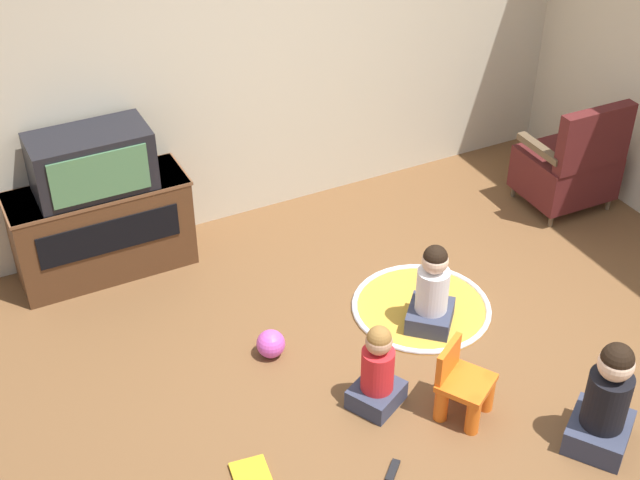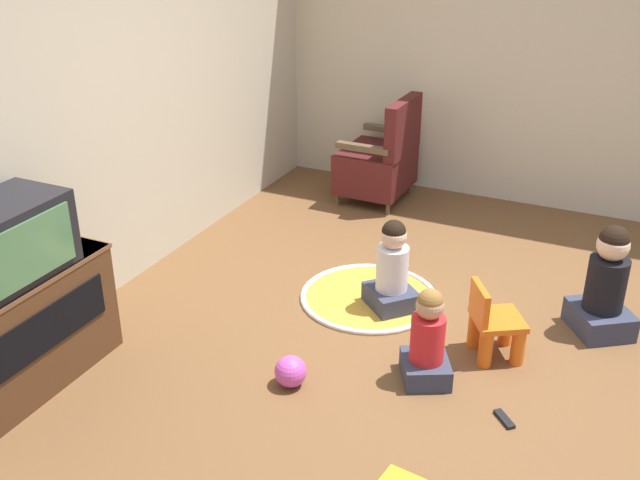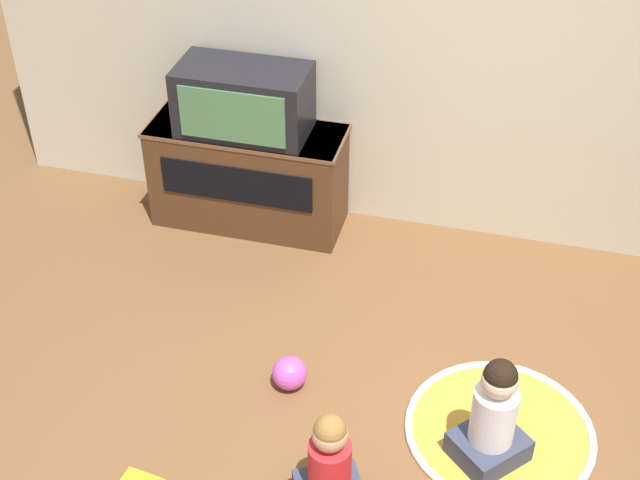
% 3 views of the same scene
% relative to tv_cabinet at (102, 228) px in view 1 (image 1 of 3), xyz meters
% --- Properties ---
extents(ground_plane, '(30.00, 30.00, 0.00)m').
position_rel_tv_cabinet_xyz_m(ground_plane, '(1.35, -1.94, -0.34)').
color(ground_plane, brown).
extents(wall_back, '(5.60, 0.12, 2.86)m').
position_rel_tv_cabinet_xyz_m(wall_back, '(1.15, 0.30, 1.08)').
color(wall_back, beige).
rests_on(wall_back, ground_plane).
extents(tv_cabinet, '(1.20, 0.45, 0.66)m').
position_rel_tv_cabinet_xyz_m(tv_cabinet, '(0.00, 0.00, 0.00)').
color(tv_cabinet, '#4C2D19').
rests_on(tv_cabinet, ground_plane).
extents(television, '(0.77, 0.42, 0.41)m').
position_rel_tv_cabinet_xyz_m(television, '(0.00, -0.01, 0.52)').
color(television, black).
rests_on(television, tv_cabinet).
extents(black_armchair, '(0.65, 0.57, 0.91)m').
position_rel_tv_cabinet_xyz_m(black_armchair, '(3.38, -0.79, 0.01)').
color(black_armchair, brown).
rests_on(black_armchair, ground_plane).
extents(yellow_kid_chair, '(0.39, 0.38, 0.46)m').
position_rel_tv_cabinet_xyz_m(yellow_kid_chair, '(1.42, -2.26, -0.15)').
color(yellow_kid_chair, orange).
rests_on(yellow_kid_chair, ground_plane).
extents(play_mat, '(0.92, 0.92, 0.04)m').
position_rel_tv_cabinet_xyz_m(play_mat, '(1.72, -1.36, -0.33)').
color(play_mat, gold).
rests_on(play_mat, ground_plane).
extents(child_watching_left, '(0.37, 0.36, 0.57)m').
position_rel_tv_cabinet_xyz_m(child_watching_left, '(1.02, -1.98, -0.10)').
color(child_watching_left, '#33384C').
rests_on(child_watching_left, ground_plane).
extents(child_watching_center, '(0.48, 0.47, 0.71)m').
position_rel_tv_cabinet_xyz_m(child_watching_center, '(1.96, -2.79, -0.04)').
color(child_watching_center, '#33384C').
rests_on(child_watching_center, ground_plane).
extents(child_watching_right, '(0.42, 0.42, 0.62)m').
position_rel_tv_cabinet_xyz_m(child_watching_right, '(1.68, -1.53, -0.08)').
color(child_watching_right, '#33384C').
rests_on(child_watching_right, ground_plane).
extents(toy_ball, '(0.18, 0.18, 0.18)m').
position_rel_tv_cabinet_xyz_m(toy_ball, '(0.65, -1.33, -0.26)').
color(toy_ball, '#CC4CB2').
rests_on(toy_ball, ground_plane).
extents(book, '(0.22, 0.24, 0.02)m').
position_rel_tv_cabinet_xyz_m(book, '(0.16, -2.15, -0.33)').
color(book, gold).
rests_on(book, ground_plane).
extents(remote_control, '(0.14, 0.13, 0.02)m').
position_rel_tv_cabinet_xyz_m(remote_control, '(0.85, -2.47, -0.33)').
color(remote_control, black).
rests_on(remote_control, ground_plane).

